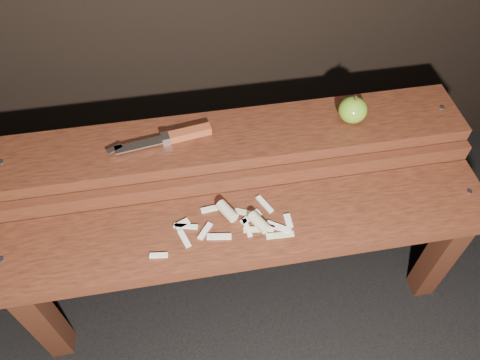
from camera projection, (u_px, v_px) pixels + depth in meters
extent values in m
plane|color=black|center=(243.00, 284.00, 1.46)|extent=(60.00, 60.00, 0.00)
cube|color=#38190E|center=(43.00, 319.00, 1.20)|extent=(0.06, 0.06, 0.38)
cube|color=#38190E|center=(439.00, 256.00, 1.31)|extent=(0.06, 0.06, 0.38)
cube|color=#492011|center=(248.00, 228.00, 1.12)|extent=(1.20, 0.20, 0.04)
cylinder|color=slate|center=(1.00, 259.00, 1.04)|extent=(0.01, 0.01, 0.00)
cylinder|color=slate|center=(470.00, 192.00, 1.16)|extent=(0.01, 0.01, 0.00)
cube|color=#38190E|center=(47.00, 214.00, 1.35)|extent=(0.06, 0.06, 0.46)
cube|color=#38190E|center=(403.00, 166.00, 1.46)|extent=(0.06, 0.06, 0.46)
cube|color=#492011|center=(240.00, 181.00, 1.16)|extent=(1.20, 0.02, 0.05)
cube|color=#492011|center=(233.00, 139.00, 1.19)|extent=(1.20, 0.18, 0.04)
cylinder|color=slate|center=(1.00, 162.00, 1.11)|extent=(0.01, 0.01, 0.00)
cylinder|color=slate|center=(442.00, 108.00, 1.23)|extent=(0.01, 0.01, 0.00)
ellipsoid|color=olive|center=(353.00, 110.00, 1.18)|extent=(0.07, 0.07, 0.07)
cylinder|color=#382314|center=(356.00, 98.00, 1.15)|extent=(0.01, 0.01, 0.01)
cube|color=#944020|center=(190.00, 133.00, 1.16)|extent=(0.11, 0.04, 0.02)
cube|color=silver|center=(166.00, 139.00, 1.15)|extent=(0.02, 0.03, 0.02)
cube|color=silver|center=(138.00, 145.00, 1.14)|extent=(0.12, 0.04, 0.00)
cube|color=silver|center=(114.00, 149.00, 1.13)|extent=(0.04, 0.03, 0.00)
cube|color=beige|center=(266.00, 226.00, 1.09)|extent=(0.04, 0.03, 0.01)
cube|color=beige|center=(265.00, 204.00, 1.13)|extent=(0.04, 0.06, 0.01)
cube|color=beige|center=(279.00, 227.00, 1.09)|extent=(0.06, 0.04, 0.01)
cube|color=beige|center=(288.00, 221.00, 1.10)|extent=(0.02, 0.04, 0.01)
cube|color=beige|center=(247.00, 228.00, 1.09)|extent=(0.02, 0.05, 0.01)
cube|color=beige|center=(182.00, 224.00, 1.10)|extent=(0.04, 0.03, 0.01)
cube|color=beige|center=(250.00, 217.00, 1.11)|extent=(0.05, 0.04, 0.01)
cube|color=beige|center=(219.00, 237.00, 1.08)|extent=(0.06, 0.02, 0.01)
cube|color=beige|center=(159.00, 255.00, 1.05)|extent=(0.04, 0.02, 0.01)
cube|color=beige|center=(184.00, 238.00, 1.07)|extent=(0.03, 0.05, 0.01)
cube|color=beige|center=(186.00, 226.00, 1.09)|extent=(0.06, 0.02, 0.01)
cube|color=beige|center=(210.00, 209.00, 1.12)|extent=(0.04, 0.02, 0.01)
cube|color=beige|center=(205.00, 231.00, 1.09)|extent=(0.04, 0.05, 0.01)
cylinder|color=#C9BB8C|center=(259.00, 222.00, 1.09)|extent=(0.05, 0.06, 0.03)
cylinder|color=#C9BB8C|center=(227.00, 211.00, 1.11)|extent=(0.05, 0.06, 0.03)
cube|color=#BCC988|center=(248.00, 213.00, 1.12)|extent=(0.07, 0.04, 0.00)
cube|color=#BCC988|center=(257.00, 229.00, 1.09)|extent=(0.07, 0.02, 0.00)
cube|color=#BCC988|center=(280.00, 235.00, 1.08)|extent=(0.07, 0.02, 0.00)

